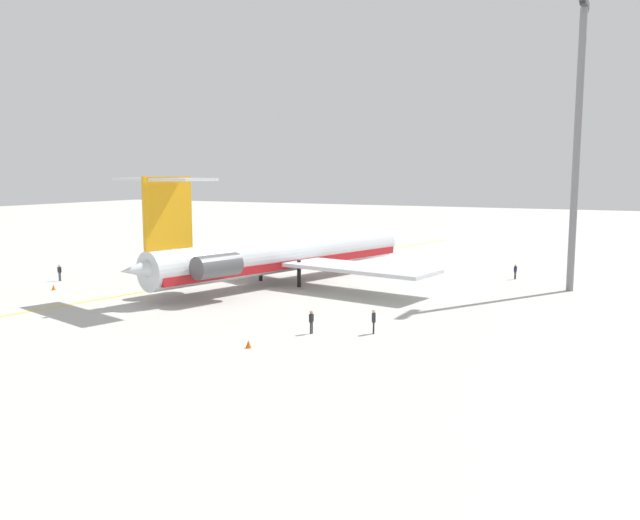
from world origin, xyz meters
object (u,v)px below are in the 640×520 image
object	(u,v)px
ground_crew_portside	(311,319)
ground_crew_starboard	(59,270)
ground_crew_near_nose	(515,270)
light_mast	(577,136)
ground_crew_near_tail	(374,318)
safety_cone_nose	(54,287)
main_jetliner	(279,255)
safety_cone_wingtip	(248,344)

from	to	relation	value
ground_crew_portside	ground_crew_starboard	bearing A→B (deg)	10.55
ground_crew_near_nose	light_mast	size ratio (longest dim) A/B	0.06
ground_crew_near_tail	safety_cone_nose	xyz separation A→B (m)	(-2.09, -35.56, -0.87)
safety_cone_nose	light_mast	bearing A→B (deg)	116.46
light_mast	ground_crew_near_tail	bearing A→B (deg)	-23.34
main_jetliner	safety_cone_nose	bearing A→B (deg)	141.90
ground_crew_near_nose	ground_crew_starboard	bearing A→B (deg)	67.69
main_jetliner	ground_crew_near_nose	bearing A→B (deg)	-41.46
light_mast	ground_crew_starboard	bearing A→B (deg)	-69.45
main_jetliner	ground_crew_near_nose	xyz separation A→B (m)	(-14.28, 21.88, -2.04)
ground_crew_near_tail	safety_cone_wingtip	world-z (taller)	ground_crew_near_tail
ground_crew_starboard	safety_cone_wingtip	xyz separation A→B (m)	(13.73, 33.45, -0.88)
ground_crew_near_nose	ground_crew_near_tail	size ratio (longest dim) A/B	0.93
ground_crew_portside	light_mast	xyz separation A→B (m)	(-27.24, 14.94, 14.13)
ground_crew_starboard	light_mast	distance (m)	55.59
ground_crew_near_nose	ground_crew_near_tail	world-z (taller)	ground_crew_near_tail
main_jetliner	safety_cone_wingtip	size ratio (longest dim) A/B	69.92
ground_crew_portside	safety_cone_nose	bearing A→B (deg)	16.37
safety_cone_nose	light_mast	size ratio (longest dim) A/B	0.02
main_jetliner	safety_cone_wingtip	world-z (taller)	main_jetliner
ground_crew_near_nose	ground_crew_starboard	distance (m)	50.12
ground_crew_near_nose	safety_cone_wingtip	size ratio (longest dim) A/B	3.06
ground_crew_near_tail	light_mast	world-z (taller)	light_mast
main_jetliner	safety_cone_wingtip	distance (m)	25.79
ground_crew_starboard	safety_cone_nose	world-z (taller)	ground_crew_starboard
safety_cone_nose	safety_cone_wingtip	distance (m)	31.02
main_jetliner	ground_crew_near_nose	distance (m)	26.21
ground_crew_near_tail	safety_cone_wingtip	bearing A→B (deg)	36.52
ground_crew_portside	ground_crew_starboard	distance (m)	36.39
ground_crew_near_nose	safety_cone_wingtip	bearing A→B (deg)	113.50
main_jetliner	ground_crew_portside	world-z (taller)	main_jetliner
main_jetliner	light_mast	size ratio (longest dim) A/B	1.37
ground_crew_near_nose	ground_crew_starboard	xyz separation A→B (m)	(23.64, -44.19, 0.09)
safety_cone_nose	safety_cone_wingtip	size ratio (longest dim) A/B	1.00
ground_crew_near_nose	ground_crew_near_tail	xyz separation A→B (m)	(29.97, -4.71, 0.08)
ground_crew_portside	safety_cone_wingtip	xyz separation A→B (m)	(5.36, -1.96, -0.82)
ground_crew_starboard	ground_crew_portside	bearing A→B (deg)	56.34
ground_crew_near_tail	safety_cone_wingtip	xyz separation A→B (m)	(7.40, -6.03, -0.87)
ground_crew_near_nose	safety_cone_nose	size ratio (longest dim) A/B	3.06
ground_crew_portside	light_mast	bearing A→B (deg)	-94.90
ground_crew_near_nose	main_jetliner	bearing A→B (deg)	72.66
main_jetliner	ground_crew_starboard	bearing A→B (deg)	128.19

